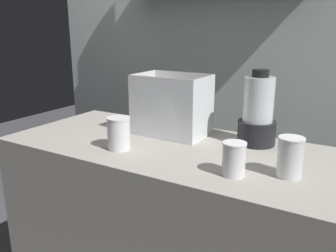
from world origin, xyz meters
TOP-DOWN VIEW (x-y plane):
  - counter at (0.00, 0.00)m, footprint 1.40×0.64m
  - back_wall_unit at (-0.01, 0.77)m, footprint 2.60×0.24m
  - carrot_display_bin at (-0.06, 0.14)m, footprint 0.32×0.22m
  - blender_pitcher at (0.32, 0.20)m, footprint 0.16×0.16m
  - juice_cup_carrot_far_left at (-0.14, -0.15)m, footprint 0.10×0.10m
  - juice_cup_mango_left at (0.35, -0.16)m, footprint 0.08×0.08m
  - juice_cup_carrot_middle at (0.51, -0.08)m, footprint 0.09×0.09m

SIDE VIEW (x-z plane):
  - counter at x=0.00m, z-range 0.00..0.90m
  - juice_cup_mango_left at x=0.35m, z-range 0.90..1.01m
  - juice_cup_carrot_far_left at x=-0.14m, z-range 0.89..1.02m
  - juice_cup_carrot_middle at x=0.51m, z-range 0.89..1.03m
  - carrot_display_bin at x=-0.06m, z-range 0.85..1.12m
  - blender_pitcher at x=0.32m, z-range 0.87..1.19m
  - back_wall_unit at x=-0.01m, z-range 0.01..2.51m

